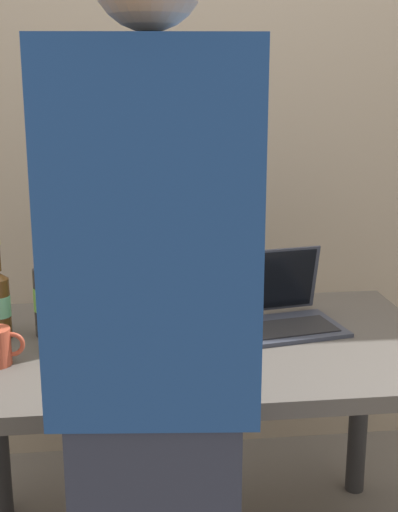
# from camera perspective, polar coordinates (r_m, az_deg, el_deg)

# --- Properties ---
(desk) EXTENTS (1.38, 0.81, 0.75)m
(desk) POSITION_cam_1_polar(r_m,az_deg,el_deg) (2.02, -0.35, -9.64)
(desk) COLOR #56514C
(desk) RESTS_ON ground
(laptop) EXTENTS (0.37, 0.33, 0.22)m
(laptop) POSITION_cam_1_polar(r_m,az_deg,el_deg) (2.11, 6.65, -4.37)
(laptop) COLOR #383D4C
(laptop) RESTS_ON desk
(beer_bottle_green) EXTENTS (0.07, 0.07, 0.33)m
(beer_bottle_green) POSITION_cam_1_polar(r_m,az_deg,el_deg) (1.92, -11.65, -4.09)
(beer_bottle_green) COLOR #1E5123
(beer_bottle_green) RESTS_ON desk
(beer_bottle_brown) EXTENTS (0.07, 0.07, 0.32)m
(beer_bottle_brown) POSITION_cam_1_polar(r_m,az_deg,el_deg) (2.04, -12.47, -3.08)
(beer_bottle_brown) COLOR #333333
(beer_bottle_brown) RESTS_ON desk
(person_figure) EXTENTS (0.40, 0.31, 1.77)m
(person_figure) POSITION_cam_1_polar(r_m,az_deg,el_deg) (1.35, -3.63, -10.72)
(person_figure) COLOR #2D3347
(person_figure) RESTS_ON ground
(back_wall) EXTENTS (6.00, 0.10, 2.60)m
(back_wall) POSITION_cam_1_polar(r_m,az_deg,el_deg) (2.64, -2.36, 10.73)
(back_wall) COLOR tan
(back_wall) RESTS_ON ground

